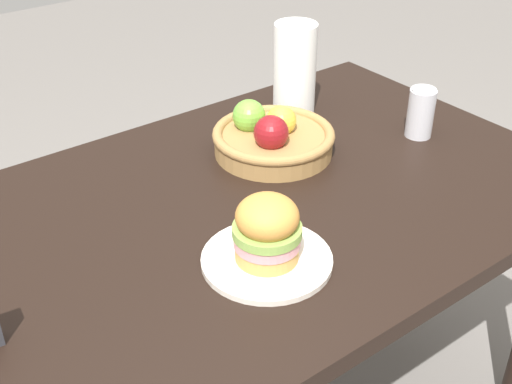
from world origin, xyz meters
TOP-DOWN VIEW (x-y plane):
  - dining_table at (0.00, 0.00)m, footprint 1.40×0.90m
  - plate at (-0.13, -0.19)m, footprint 0.25×0.25m
  - sandwich at (-0.13, -0.19)m, footprint 0.13×0.13m
  - soda_can at (0.49, -0.01)m, footprint 0.07×0.07m
  - fruit_basket at (0.14, 0.14)m, footprint 0.29×0.29m
  - paper_towel_roll at (0.33, 0.28)m, footprint 0.11×0.11m

SIDE VIEW (x-z plane):
  - dining_table at x=0.00m, z-range 0.27..1.02m
  - plate at x=-0.13m, z-range 0.75..0.76m
  - fruit_basket at x=0.14m, z-range 0.73..0.85m
  - soda_can at x=0.49m, z-range 0.75..0.88m
  - sandwich at x=-0.13m, z-range 0.76..0.89m
  - paper_towel_roll at x=0.33m, z-range 0.75..0.99m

